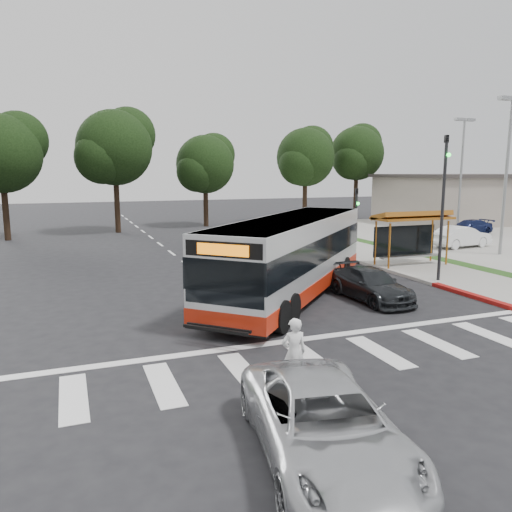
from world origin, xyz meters
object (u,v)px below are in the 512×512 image
transit_bus (292,257)px  silver_suv_south (324,424)px  pedestrian (294,353)px  dark_sedan (371,285)px

transit_bus → silver_suv_south: 11.67m
transit_bus → pedestrian: (-3.60, -7.87, -0.74)m
transit_bus → pedestrian: size_ratio=7.35×
transit_bus → dark_sedan: size_ratio=2.89×
transit_bus → pedestrian: bearing=-70.8°
dark_sedan → silver_suv_south: size_ratio=0.86×
transit_bus → dark_sedan: bearing=10.4°
transit_bus → silver_suv_south: bearing=-68.4°
silver_suv_south → pedestrian: bearing=84.9°
pedestrian → silver_suv_south: (-0.78, -2.91, -0.15)m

